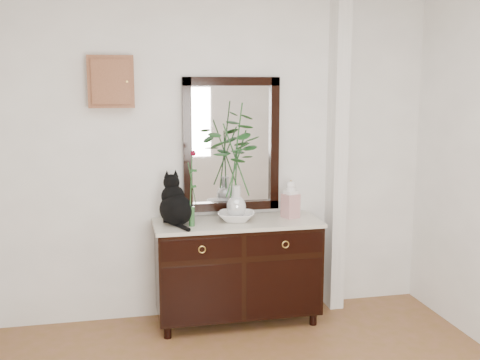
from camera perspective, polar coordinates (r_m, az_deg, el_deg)
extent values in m
cube|color=white|center=(4.63, -2.12, 2.49)|extent=(3.60, 0.04, 2.70)
cube|color=white|center=(4.83, 9.82, 2.64)|extent=(0.12, 0.20, 2.70)
cube|color=black|center=(4.61, -0.26, -8.91)|extent=(1.30, 0.50, 0.82)
cube|color=beige|center=(4.50, -0.27, -4.38)|extent=(1.33, 0.52, 0.03)
cube|color=black|center=(4.63, -0.87, 3.60)|extent=(0.80, 0.06, 1.10)
cube|color=white|center=(4.64, -0.91, 3.62)|extent=(0.66, 0.01, 0.96)
cube|color=brown|center=(4.49, -12.98, 9.70)|extent=(0.35, 0.10, 0.40)
imported|color=white|center=(4.50, -0.38, -3.74)|extent=(0.36, 0.36, 0.07)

